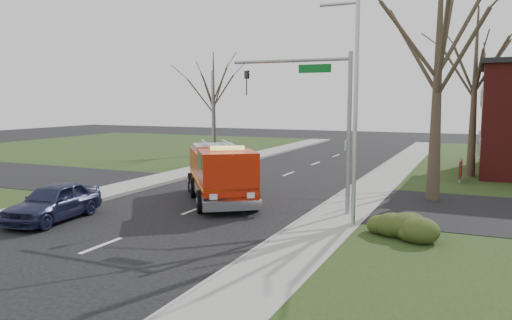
% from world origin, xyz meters
% --- Properties ---
extents(ground, '(120.00, 120.00, 0.00)m').
position_xyz_m(ground, '(0.00, 0.00, 0.00)').
color(ground, black).
rests_on(ground, ground).
extents(sidewalk_right, '(2.40, 80.00, 0.15)m').
position_xyz_m(sidewalk_right, '(6.20, 0.00, 0.07)').
color(sidewalk_right, gray).
rests_on(sidewalk_right, ground).
extents(sidewalk_left, '(2.40, 80.00, 0.15)m').
position_xyz_m(sidewalk_left, '(-6.20, 0.00, 0.07)').
color(sidewalk_left, gray).
rests_on(sidewalk_left, ground).
extents(health_center_sign, '(0.12, 2.00, 1.40)m').
position_xyz_m(health_center_sign, '(10.50, 12.50, 0.88)').
color(health_center_sign, '#551813').
rests_on(health_center_sign, ground).
extents(hedge_corner, '(2.80, 2.00, 0.90)m').
position_xyz_m(hedge_corner, '(9.00, -1.00, 0.58)').
color(hedge_corner, '#2C3B15').
rests_on(hedge_corner, lawn_right).
extents(bare_tree_near, '(6.00, 6.00, 12.00)m').
position_xyz_m(bare_tree_near, '(9.50, 6.00, 7.41)').
color(bare_tree_near, '#352A1F').
rests_on(bare_tree_near, ground).
extents(bare_tree_far, '(5.25, 5.25, 10.50)m').
position_xyz_m(bare_tree_far, '(11.00, 15.00, 6.49)').
color(bare_tree_far, '#352A1F').
rests_on(bare_tree_far, ground).
extents(bare_tree_left, '(4.50, 4.50, 9.00)m').
position_xyz_m(bare_tree_left, '(-10.00, 20.00, 5.56)').
color(bare_tree_left, '#352A1F').
rests_on(bare_tree_left, ground).
extents(traffic_signal_mast, '(5.29, 0.18, 6.80)m').
position_xyz_m(traffic_signal_mast, '(5.21, 1.50, 4.71)').
color(traffic_signal_mast, gray).
rests_on(traffic_signal_mast, ground).
extents(streetlight_pole, '(1.48, 0.16, 8.40)m').
position_xyz_m(streetlight_pole, '(7.14, -0.50, 4.55)').
color(streetlight_pole, '#B7BABF').
rests_on(streetlight_pole, ground).
extents(utility_pole_far, '(0.14, 0.14, 7.00)m').
position_xyz_m(utility_pole_far, '(-6.80, 14.00, 3.50)').
color(utility_pole_far, gray).
rests_on(utility_pole_far, ground).
extents(fire_engine, '(6.13, 7.18, 2.87)m').
position_xyz_m(fire_engine, '(0.15, 2.22, 1.30)').
color(fire_engine, '#B21C08').
rests_on(fire_engine, ground).
extents(parked_car_maroon, '(2.31, 4.68, 1.54)m').
position_xyz_m(parked_car_maroon, '(-4.20, -3.95, 0.77)').
color(parked_car_maroon, '#1C203F').
rests_on(parked_car_maroon, ground).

